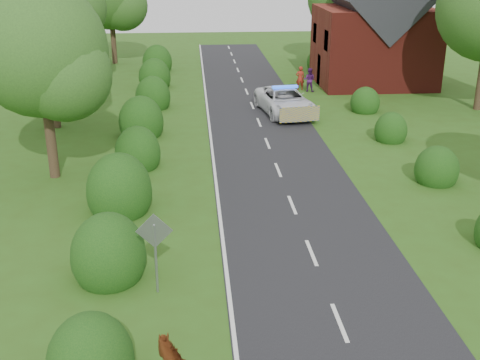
{
  "coord_description": "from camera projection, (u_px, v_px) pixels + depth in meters",
  "views": [
    {
      "loc": [
        -3.8,
        -13.53,
        9.53
      ],
      "look_at": [
        -2.1,
        7.59,
        1.3
      ],
      "focal_mm": 45.0,
      "sensor_mm": 36.0,
      "label": 1
    }
  ],
  "objects": [
    {
      "name": "road",
      "position": [
        270.0,
        150.0,
        30.24
      ],
      "size": [
        6.0,
        70.0,
        0.02
      ],
      "primitive_type": "cube",
      "color": "black",
      "rests_on": "ground"
    },
    {
      "name": "tree_right_c",
      "position": [
        346.0,
        1.0,
        50.23
      ],
      "size": [
        6.15,
        6.0,
        8.58
      ],
      "color": "#332316",
      "rests_on": "ground"
    },
    {
      "name": "house",
      "position": [
        375.0,
        32.0,
        43.52
      ],
      "size": [
        8.0,
        7.4,
        9.17
      ],
      "color": "maroon",
      "rests_on": "ground"
    },
    {
      "name": "pedestrian_red",
      "position": [
        300.0,
        78.0,
        42.62
      ],
      "size": [
        0.62,
        0.41,
        1.69
      ],
      "primitive_type": "imported",
      "rotation": [
        0.0,
        0.0,
        3.12
      ],
      "color": "maroon",
      "rests_on": "ground"
    },
    {
      "name": "hedgerow_left",
      "position": [
        133.0,
        161.0,
        26.42
      ],
      "size": [
        2.75,
        50.41,
        3.0
      ],
      "color": "#143E12",
      "rests_on": "ground"
    },
    {
      "name": "pedestrian_purple",
      "position": [
        309.0,
        80.0,
        42.17
      ],
      "size": [
        0.98,
        0.89,
        1.65
      ],
      "primitive_type": "imported",
      "rotation": [
        0.0,
        0.0,
        2.74
      ],
      "color": "#481757",
      "rests_on": "ground"
    },
    {
      "name": "tree_left_b",
      "position": [
        51.0,
        37.0,
        32.09
      ],
      "size": [
        5.74,
        5.6,
        8.07
      ],
      "color": "#332316",
      "rests_on": "ground"
    },
    {
      "name": "police_van",
      "position": [
        285.0,
        101.0,
        36.49
      ],
      "size": [
        3.45,
        6.06,
        1.73
      ],
      "rotation": [
        0.0,
        0.0,
        0.15
      ],
      "color": "silver",
      "rests_on": "ground"
    },
    {
      "name": "ground",
      "position": [
        339.0,
        323.0,
        16.31
      ],
      "size": [
        120.0,
        120.0,
        0.0
      ],
      "primitive_type": "plane",
      "color": "#315317"
    },
    {
      "name": "tree_left_a",
      "position": [
        46.0,
        56.0,
        24.67
      ],
      "size": [
        5.74,
        5.6,
        8.38
      ],
      "color": "#332316",
      "rests_on": "ground"
    },
    {
      "name": "road_markings",
      "position": [
        242.0,
        164.0,
        28.19
      ],
      "size": [
        4.96,
        70.0,
        0.01
      ],
      "color": "white",
      "rests_on": "road"
    },
    {
      "name": "road_sign",
      "position": [
        155.0,
        242.0,
        17.2
      ],
      "size": [
        1.06,
        0.08,
        2.53
      ],
      "color": "gray",
      "rests_on": "ground"
    },
    {
      "name": "hedgerow_right",
      "position": [
        426.0,
        161.0,
        27.02
      ],
      "size": [
        2.1,
        45.78,
        2.1
      ],
      "color": "#143E12",
      "rests_on": "ground"
    }
  ]
}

